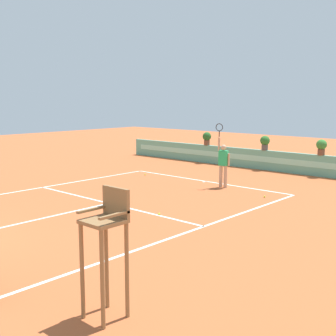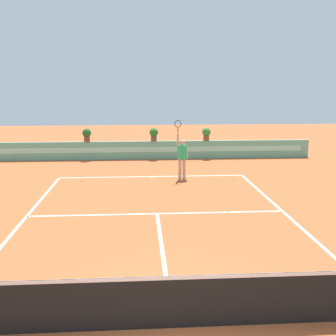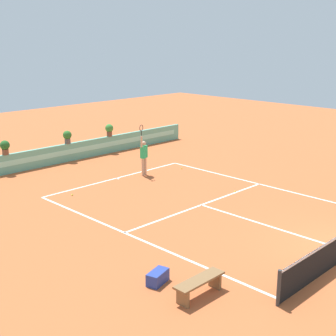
{
  "view_description": "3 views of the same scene",
  "coord_description": "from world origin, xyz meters",
  "px_view_note": "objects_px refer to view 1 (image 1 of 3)",
  "views": [
    {
      "loc": [
        11.36,
        -3.09,
        3.55
      ],
      "look_at": [
        0.52,
        8.86,
        1.0
      ],
      "focal_mm": 46.85,
      "sensor_mm": 36.0,
      "label": 1
    },
    {
      "loc": [
        -0.53,
        -6.43,
        4.09
      ],
      "look_at": [
        0.52,
        8.86,
        1.0
      ],
      "focal_mm": 44.6,
      "sensor_mm": 36.0,
      "label": 2
    },
    {
      "loc": [
        -14.07,
        -5.66,
        6.59
      ],
      "look_at": [
        0.52,
        8.86,
        1.0
      ],
      "focal_mm": 51.07,
      "sensor_mm": 36.0,
      "label": 3
    }
  ],
  "objects_px": {
    "tennis_ball_near_baseline": "(145,175)",
    "potted_plant_centre": "(265,142)",
    "tennis_ball_mid_court": "(265,197)",
    "potted_plant_right": "(321,146)",
    "tennis_player": "(223,162)",
    "umpire_chair": "(107,238)",
    "tennis_ball_by_sideline": "(159,214)",
    "potted_plant_left": "(207,138)"
  },
  "relations": [
    {
      "from": "umpire_chair",
      "to": "tennis_player",
      "type": "bearing_deg",
      "value": 115.45
    },
    {
      "from": "tennis_ball_near_baseline",
      "to": "potted_plant_centre",
      "type": "relative_size",
      "value": 0.09
    },
    {
      "from": "tennis_ball_mid_court",
      "to": "tennis_ball_by_sideline",
      "type": "bearing_deg",
      "value": -105.06
    },
    {
      "from": "tennis_player",
      "to": "tennis_ball_mid_court",
      "type": "xyz_separation_m",
      "value": [
        2.2,
        -0.5,
        -1.02
      ]
    },
    {
      "from": "tennis_ball_mid_court",
      "to": "potted_plant_right",
      "type": "height_order",
      "value": "potted_plant_right"
    },
    {
      "from": "potted_plant_right",
      "to": "potted_plant_centre",
      "type": "bearing_deg",
      "value": 180.0
    },
    {
      "from": "potted_plant_left",
      "to": "tennis_ball_near_baseline",
      "type": "bearing_deg",
      "value": -86.24
    },
    {
      "from": "tennis_ball_mid_court",
      "to": "tennis_ball_by_sideline",
      "type": "distance_m",
      "value": 4.5
    },
    {
      "from": "tennis_ball_mid_court",
      "to": "potted_plant_left",
      "type": "height_order",
      "value": "potted_plant_left"
    },
    {
      "from": "potted_plant_left",
      "to": "potted_plant_right",
      "type": "height_order",
      "value": "same"
    },
    {
      "from": "tennis_player",
      "to": "umpire_chair",
      "type": "bearing_deg",
      "value": -64.55
    },
    {
      "from": "tennis_ball_by_sideline",
      "to": "potted_plant_left",
      "type": "xyz_separation_m",
      "value": [
        -5.72,
        9.93,
        1.38
      ]
    },
    {
      "from": "umpire_chair",
      "to": "potted_plant_left",
      "type": "distance_m",
      "value": 17.85
    },
    {
      "from": "tennis_ball_by_sideline",
      "to": "tennis_player",
      "type": "bearing_deg",
      "value": 102.01
    },
    {
      "from": "tennis_player",
      "to": "potted_plant_centre",
      "type": "height_order",
      "value": "tennis_player"
    },
    {
      "from": "tennis_ball_by_sideline",
      "to": "potted_plant_left",
      "type": "distance_m",
      "value": 11.54
    },
    {
      "from": "potted_plant_left",
      "to": "potted_plant_centre",
      "type": "xyz_separation_m",
      "value": [
        3.65,
        0.0,
        0.0
      ]
    },
    {
      "from": "tennis_player",
      "to": "tennis_ball_mid_court",
      "type": "distance_m",
      "value": 2.48
    },
    {
      "from": "tennis_ball_mid_court",
      "to": "tennis_ball_by_sideline",
      "type": "xyz_separation_m",
      "value": [
        -1.17,
        -4.35,
        0.0
      ]
    },
    {
      "from": "potted_plant_centre",
      "to": "potted_plant_right",
      "type": "xyz_separation_m",
      "value": [
        2.92,
        0.0,
        0.0
      ]
    },
    {
      "from": "tennis_ball_near_baseline",
      "to": "potted_plant_right",
      "type": "xyz_separation_m",
      "value": [
        6.22,
        5.2,
        1.38
      ]
    },
    {
      "from": "tennis_ball_near_baseline",
      "to": "tennis_ball_mid_court",
      "type": "relative_size",
      "value": 1.0
    },
    {
      "from": "umpire_chair",
      "to": "tennis_ball_by_sideline",
      "type": "height_order",
      "value": "umpire_chair"
    },
    {
      "from": "umpire_chair",
      "to": "potted_plant_right",
      "type": "xyz_separation_m",
      "value": [
        -2.91,
        15.13,
        0.07
      ]
    },
    {
      "from": "tennis_ball_by_sideline",
      "to": "potted_plant_centre",
      "type": "relative_size",
      "value": 0.09
    },
    {
      "from": "umpire_chair",
      "to": "tennis_ball_mid_court",
      "type": "distance_m",
      "value": 9.97
    },
    {
      "from": "umpire_chair",
      "to": "potted_plant_centre",
      "type": "bearing_deg",
      "value": 111.05
    },
    {
      "from": "tennis_ball_by_sideline",
      "to": "potted_plant_left",
      "type": "bearing_deg",
      "value": 119.94
    },
    {
      "from": "umpire_chair",
      "to": "potted_plant_centre",
      "type": "relative_size",
      "value": 2.96
    },
    {
      "from": "potted_plant_centre",
      "to": "potted_plant_right",
      "type": "bearing_deg",
      "value": 0.0
    },
    {
      "from": "tennis_ball_mid_court",
      "to": "tennis_ball_near_baseline",
      "type": "bearing_deg",
      "value": 176.69
    },
    {
      "from": "tennis_ball_by_sideline",
      "to": "potted_plant_left",
      "type": "relative_size",
      "value": 0.09
    },
    {
      "from": "potted_plant_left",
      "to": "potted_plant_centre",
      "type": "relative_size",
      "value": 1.0
    },
    {
      "from": "tennis_ball_mid_court",
      "to": "potted_plant_right",
      "type": "distance_m",
      "value": 5.76
    },
    {
      "from": "tennis_ball_mid_court",
      "to": "potted_plant_centre",
      "type": "relative_size",
      "value": 0.09
    },
    {
      "from": "tennis_player",
      "to": "tennis_ball_near_baseline",
      "type": "relative_size",
      "value": 38.01
    },
    {
      "from": "tennis_player",
      "to": "tennis_ball_near_baseline",
      "type": "xyz_separation_m",
      "value": [
        -4.35,
        -0.12,
        -1.02
      ]
    },
    {
      "from": "umpire_chair",
      "to": "potted_plant_left",
      "type": "height_order",
      "value": "umpire_chair"
    },
    {
      "from": "tennis_player",
      "to": "potted_plant_centre",
      "type": "distance_m",
      "value": 5.2
    },
    {
      "from": "tennis_player",
      "to": "tennis_ball_by_sideline",
      "type": "height_order",
      "value": "tennis_player"
    },
    {
      "from": "umpire_chair",
      "to": "tennis_ball_near_baseline",
      "type": "height_order",
      "value": "umpire_chair"
    },
    {
      "from": "tennis_ball_mid_court",
      "to": "potted_plant_centre",
      "type": "distance_m",
      "value": 6.6
    }
  ]
}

